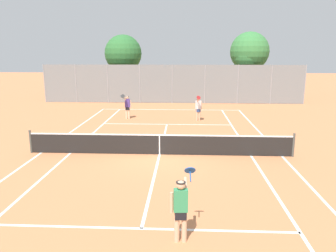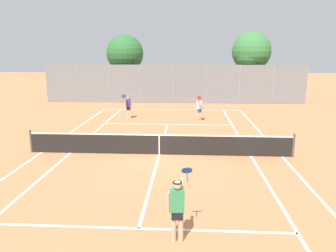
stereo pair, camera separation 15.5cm
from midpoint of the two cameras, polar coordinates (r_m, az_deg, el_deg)
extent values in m
plane|color=#CC7A4C|center=(14.94, -1.78, -5.00)|extent=(120.00, 120.00, 0.00)
cube|color=white|center=(26.50, 0.28, 2.87)|extent=(11.00, 0.10, 0.01)
cube|color=white|center=(16.32, -21.47, -4.36)|extent=(0.10, 23.80, 0.01)
cube|color=white|center=(15.51, 19.00, -5.03)|extent=(0.10, 23.80, 0.01)
cube|color=white|center=(15.81, -16.92, -4.55)|extent=(0.10, 23.80, 0.01)
cube|color=white|center=(15.19, 14.02, -5.08)|extent=(0.10, 23.80, 0.01)
cube|color=white|center=(9.09, -5.14, -17.36)|extent=(8.26, 0.10, 0.01)
cube|color=white|center=(21.11, -0.39, 0.30)|extent=(8.26, 0.10, 0.01)
cube|color=white|center=(14.94, -1.78, -4.99)|extent=(0.10, 12.80, 0.01)
cylinder|color=#474C47|center=(16.37, -23.06, -2.51)|extent=(0.10, 0.10, 1.07)
cylinder|color=#474C47|center=(15.50, 20.75, -3.13)|extent=(0.10, 0.10, 1.07)
cube|color=black|center=(14.81, -1.79, -3.29)|extent=(11.90, 0.02, 0.89)
cube|color=white|center=(14.69, -1.80, -1.58)|extent=(11.90, 0.03, 0.06)
cube|color=white|center=(14.81, -1.79, -3.36)|extent=(0.05, 0.03, 0.89)
cylinder|color=#D8A884|center=(8.34, 0.99, -17.08)|extent=(0.13, 0.13, 0.82)
cylinder|color=#D8A884|center=(8.34, 2.28, -17.06)|extent=(0.13, 0.13, 0.82)
cube|color=black|center=(8.18, 1.65, -15.06)|extent=(0.29, 0.20, 0.24)
cube|color=#338C59|center=(8.02, 1.67, -12.79)|extent=(0.35, 0.22, 0.56)
sphere|color=#D8A884|center=(7.86, 1.68, -10.22)|extent=(0.22, 0.22, 0.22)
cylinder|color=black|center=(7.83, 1.69, -9.78)|extent=(0.23, 0.23, 0.02)
cylinder|color=#D8A884|center=(8.04, 0.05, -13.20)|extent=(0.08, 0.08, 0.52)
cylinder|color=#D8A884|center=(8.03, 2.57, -10.47)|extent=(0.11, 0.46, 0.35)
cylinder|color=#1E4C99|center=(8.22, 3.37, -8.72)|extent=(0.05, 0.25, 0.22)
cylinder|color=#1E4C99|center=(8.29, 3.32, -7.71)|extent=(0.29, 0.22, 0.23)
cylinder|color=beige|center=(23.00, -7.01, 2.28)|extent=(0.13, 0.13, 0.82)
cylinder|color=beige|center=(23.02, -7.45, 2.28)|extent=(0.13, 0.13, 0.82)
cube|color=black|center=(22.95, -7.25, 3.09)|extent=(0.30, 0.21, 0.24)
cube|color=#4C388C|center=(22.90, -7.28, 3.98)|extent=(0.36, 0.23, 0.56)
sphere|color=beige|center=(22.84, -7.31, 4.94)|extent=(0.22, 0.22, 0.22)
cylinder|color=black|center=(22.83, -7.31, 5.11)|extent=(0.23, 0.23, 0.02)
cylinder|color=beige|center=(22.89, -6.72, 3.84)|extent=(0.08, 0.08, 0.52)
cylinder|color=beige|center=(22.73, -7.65, 4.64)|extent=(0.12, 0.46, 0.35)
cylinder|color=black|center=(22.46, -8.05, 4.94)|extent=(0.06, 0.25, 0.22)
cylinder|color=black|center=(22.33, -8.09, 5.18)|extent=(0.30, 0.22, 0.23)
cylinder|color=#D8A884|center=(22.26, 5.27, 1.97)|extent=(0.13, 0.13, 0.82)
cylinder|color=#D8A884|center=(22.18, 4.86, 1.94)|extent=(0.13, 0.13, 0.82)
cube|color=#334C8C|center=(22.16, 5.08, 2.79)|extent=(0.33, 0.28, 0.24)
cube|color=white|center=(22.10, 5.10, 3.71)|extent=(0.39, 0.32, 0.56)
sphere|color=#D8A884|center=(22.04, 5.12, 4.71)|extent=(0.22, 0.22, 0.22)
cylinder|color=black|center=(22.04, 5.12, 4.88)|extent=(0.23, 0.23, 0.02)
cylinder|color=#D8A884|center=(22.21, 5.60, 3.59)|extent=(0.08, 0.08, 0.52)
cylinder|color=#D8A884|center=(21.88, 4.98, 4.39)|extent=(0.26, 0.45, 0.35)
cylinder|color=maroon|center=(21.57, 4.99, 4.70)|extent=(0.13, 0.24, 0.22)
cylinder|color=maroon|center=(21.45, 5.14, 4.95)|extent=(0.34, 0.30, 0.23)
sphere|color=#D1DB33|center=(17.92, -9.79, -2.05)|extent=(0.07, 0.07, 0.07)
cylinder|color=gray|center=(32.46, -20.83, 6.95)|extent=(0.08, 0.08, 3.47)
cylinder|color=gray|center=(31.40, -15.86, 7.13)|extent=(0.08, 0.08, 3.47)
cylinder|color=gray|center=(30.59, -10.59, 7.26)|extent=(0.08, 0.08, 3.47)
cylinder|color=gray|center=(30.05, -5.08, 7.33)|extent=(0.08, 0.08, 3.47)
cylinder|color=gray|center=(29.79, 0.59, 7.33)|extent=(0.08, 0.08, 3.47)
cylinder|color=gray|center=(29.82, 6.29, 7.26)|extent=(0.08, 0.08, 3.47)
cylinder|color=gray|center=(30.14, 11.93, 7.12)|extent=(0.08, 0.08, 3.47)
cylinder|color=gray|center=(30.74, 17.40, 6.92)|extent=(0.08, 0.08, 3.47)
cylinder|color=gray|center=(31.60, 22.60, 6.67)|extent=(0.08, 0.08, 3.47)
cube|color=slate|center=(29.79, 0.59, 7.33)|extent=(23.55, 0.02, 3.43)
cylinder|color=brown|center=(33.43, -7.78, 7.53)|extent=(0.24, 0.24, 3.15)
sphere|color=#2D6B33|center=(33.30, -7.93, 12.41)|extent=(3.63, 3.63, 3.63)
sphere|color=#2D6B33|center=(33.74, -8.69, 11.61)|extent=(2.02, 2.02, 2.02)
cylinder|color=brown|center=(32.98, 13.59, 7.37)|extent=(0.31, 0.31, 3.32)
sphere|color=#387A3D|center=(32.86, 13.87, 12.49)|extent=(3.69, 3.69, 3.69)
sphere|color=#387A3D|center=(32.42, 13.52, 11.70)|extent=(2.66, 2.66, 2.66)
camera|label=1|loc=(0.08, -90.28, -0.06)|focal=35.00mm
camera|label=2|loc=(0.08, 89.72, 0.06)|focal=35.00mm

